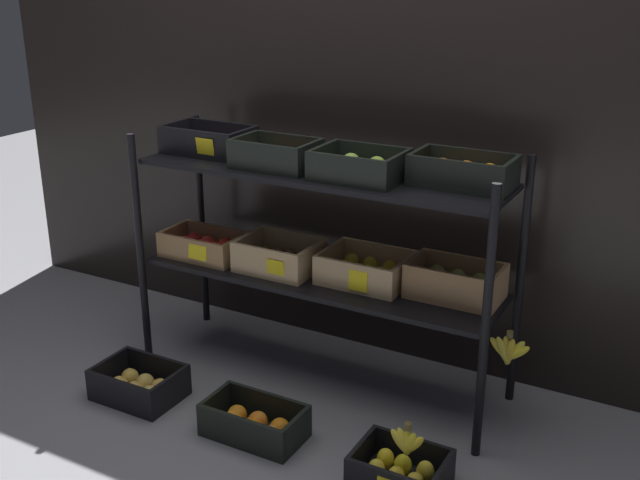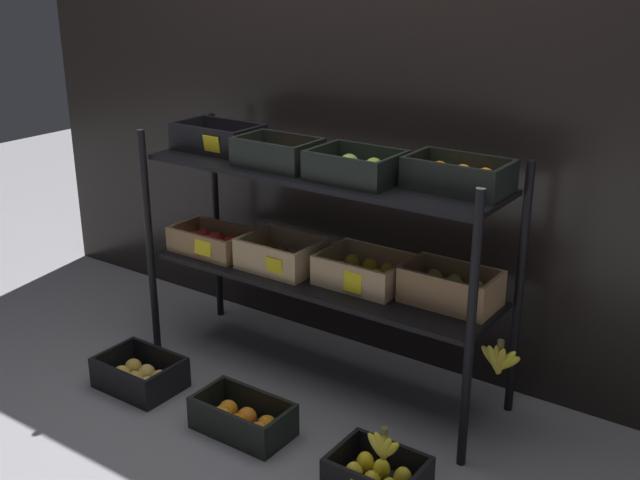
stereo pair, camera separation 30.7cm
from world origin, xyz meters
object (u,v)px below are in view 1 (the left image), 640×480
Objects in this scene: crate_ground_apple_gold at (139,386)px; crate_ground_lemon at (400,472)px; display_rack at (327,225)px; banana_bunch_loose at (407,442)px; crate_ground_orange at (255,424)px.

crate_ground_lemon is at bearing -0.20° from crate_ground_apple_gold.
display_rack reaches higher than banana_bunch_loose.
banana_bunch_loose is at bearing -9.20° from crate_ground_lemon.
crate_ground_lemon is at bearing 170.80° from banana_bunch_loose.
banana_bunch_loose is at bearing -0.37° from crate_ground_apple_gold.
crate_ground_apple_gold is 1.09× the size of crate_ground_lemon.
crate_ground_orange is at bearing -92.86° from display_rack.
display_rack is 0.99m from crate_ground_apple_gold.
display_rack is at bearing 40.63° from crate_ground_apple_gold.
crate_ground_apple_gold is 2.48× the size of banana_bunch_loose.
display_rack is at bearing 87.14° from crate_ground_orange.
display_rack is 4.91× the size of crate_ground_apple_gold.
display_rack is 5.35× the size of crate_ground_lemon.
crate_ground_orange is 0.58m from crate_ground_lemon.
crate_ground_apple_gold is at bearing 179.80° from crate_ground_lemon.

